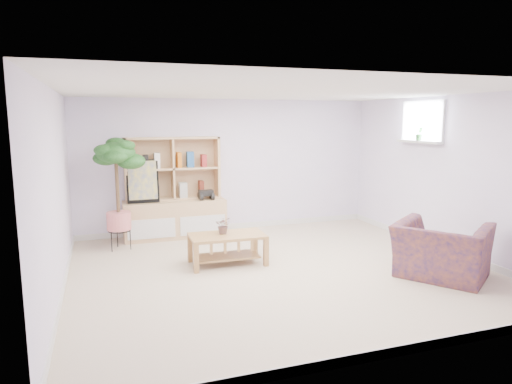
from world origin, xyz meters
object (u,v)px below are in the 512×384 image
object	(u,v)px
storage_unit	(174,188)
coffee_table	(227,249)
floor_tree	(118,195)
armchair	(442,247)

from	to	relation	value
storage_unit	coffee_table	world-z (taller)	storage_unit
floor_tree	coffee_table	bearing A→B (deg)	-41.50
storage_unit	armchair	size ratio (longest dim) A/B	1.57
coffee_table	armchair	distance (m)	2.87
armchair	storage_unit	bearing A→B (deg)	7.08
coffee_table	floor_tree	xyz separation A→B (m)	(-1.42, 1.25, 0.67)
coffee_table	storage_unit	bearing A→B (deg)	105.96
storage_unit	armchair	distance (m)	4.37
floor_tree	armchair	distance (m)	4.76
storage_unit	floor_tree	xyz separation A→B (m)	(-0.95, -0.51, 0.01)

